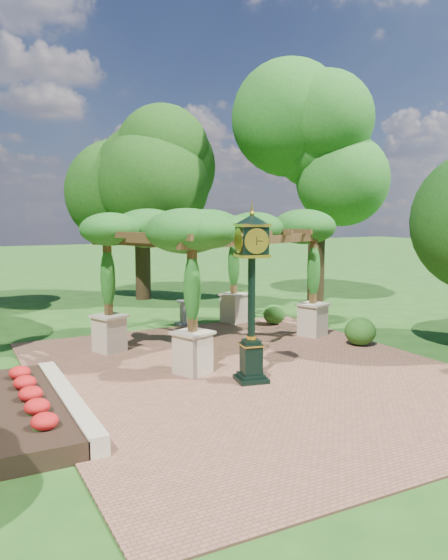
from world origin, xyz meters
name	(u,v)px	position (x,y,z in m)	size (l,w,h in m)	color
ground	(273,385)	(0.00, 0.00, 0.00)	(120.00, 120.00, 0.00)	#1E4714
brick_plaza	(252,373)	(0.00, 1.00, 0.02)	(10.00, 12.00, 0.04)	brown
border_wall	(68,402)	(-4.60, 0.50, 0.20)	(0.35, 5.00, 0.40)	#C6B793
flower_bed	(20,410)	(-5.50, 0.50, 0.18)	(1.50, 5.00, 0.36)	red
pedestal_clock	(252,282)	(-0.36, 0.42, 2.40)	(0.92, 0.92, 4.00)	black
pergola	(217,235)	(0.65, 4.21, 3.32)	(7.46, 6.09, 4.06)	#C6B193
sundial	(183,314)	(0.86, 7.31, 0.39)	(0.50, 0.50, 0.89)	gray
shrub_mid	(360,331)	(4.34, 1.98, 0.46)	(0.93, 0.93, 0.84)	#235117
shrub_back	(274,314)	(3.73, 5.80, 0.39)	(0.78, 0.78, 0.70)	#255819
tree_north	(141,178)	(1.58, 13.69, 5.57)	(4.75, 4.75, 8.11)	#362515
tree_east_far	(318,149)	(8.37, 9.55, 6.81)	(4.98, 4.98, 9.91)	black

